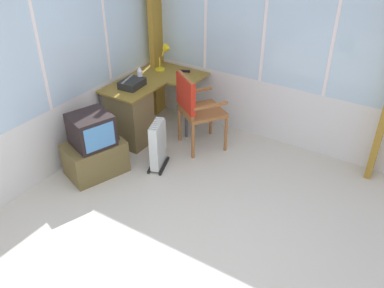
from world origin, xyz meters
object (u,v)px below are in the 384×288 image
Objects in this scene: paper_tray at (132,83)px; space_heater at (158,144)px; wooden_armchair at (193,103)px; desk_lamp at (166,53)px; tv_on_stand at (94,148)px; spray_bottle at (140,75)px; tv_remote at (184,71)px; desk at (132,113)px.

space_heater is at bearing -118.98° from paper_tray.
wooden_armchair reaches higher than paper_tray.
space_heater is at bearing -149.91° from desk_lamp.
desk_lamp is 0.35× the size of wooden_armchair.
tv_on_stand is 0.72m from space_heater.
desk_lamp reaches higher than wooden_armchair.
spray_bottle is 0.96m from space_heater.
paper_tray reaches higher than tv_remote.
paper_tray is at bearing 105.00° from wooden_armchair.
tv_on_stand reaches higher than space_heater.
tv_remote reaches higher than tv_on_stand.
spray_bottle reaches higher than desk.
desk_lamp reaches higher than tv_remote.
tv_on_stand is (-0.84, -0.10, -0.44)m from paper_tray.
tv_remote is at bearing 17.60° from space_heater.
paper_tray is at bearing 177.19° from spray_bottle.
desk_lamp is at bearing 30.09° from space_heater.
tv_remote is at bearing -6.41° from tv_on_stand.
space_heater is (-0.55, 0.13, -0.33)m from wooden_armchair.
desk_lamp reaches higher than tv_on_stand.
space_heater is at bearing 166.63° from wooden_armchair.
paper_tray is 0.96m from tv_on_stand.
desk_lamp is 0.60× the size of space_heater.
wooden_armchair reaches higher than tv_remote.
tv_on_stand is (-1.05, 0.65, -0.29)m from wooden_armchair.
paper_tray is 0.40× the size of tv_on_stand.
space_heater is at bearing -128.78° from spray_bottle.
spray_bottle is at bearing -2.81° from paper_tray.
tv_remote is at bearing -18.88° from desk.
spray_bottle is at bearing 0.20° from desk.
spray_bottle reaches higher than paper_tray.
tv_on_stand is at bearing -173.25° from desk.
tv_on_stand is (-0.99, -0.09, -0.50)m from spray_bottle.
desk is 0.91m from tv_remote.
tv_remote is 0.79m from paper_tray.
desk_lamp is 1.66m from tv_on_stand.
spray_bottle is at bearing 5.42° from tv_on_stand.
tv_on_stand is (-1.58, 0.18, -0.41)m from tv_remote.
paper_tray is 0.31× the size of wooden_armchair.
desk is 3.57× the size of desk_lamp.
space_heater is (-1.09, -0.34, -0.45)m from tv_remote.
desk is at bearing 135.87° from tv_remote.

